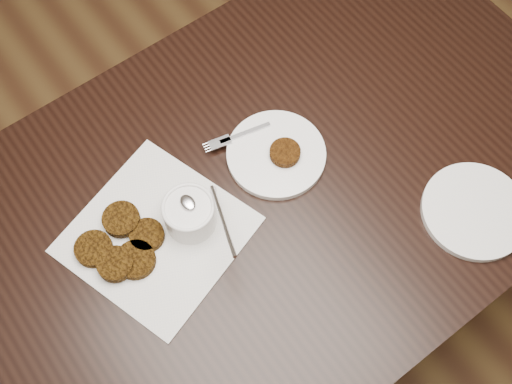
# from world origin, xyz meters

# --- Properties ---
(floor) EXTENTS (4.00, 4.00, 0.00)m
(floor) POSITION_xyz_m (0.00, 0.00, 0.00)
(floor) COLOR brown
(floor) RESTS_ON ground
(table) EXTENTS (1.27, 0.82, 0.75)m
(table) POSITION_xyz_m (0.06, 0.09, 0.38)
(table) COLOR black
(table) RESTS_ON floor
(napkin) EXTENTS (0.35, 0.35, 0.00)m
(napkin) POSITION_xyz_m (-0.19, 0.13, 0.75)
(napkin) COLOR silver
(napkin) RESTS_ON table
(sauce_ramekin) EXTENTS (0.16, 0.16, 0.13)m
(sauce_ramekin) POSITION_xyz_m (-0.12, 0.11, 0.82)
(sauce_ramekin) COLOR white
(sauce_ramekin) RESTS_ON napkin
(patty_cluster) EXTENTS (0.22, 0.22, 0.02)m
(patty_cluster) POSITION_xyz_m (-0.25, 0.13, 0.77)
(patty_cluster) COLOR #5B380C
(patty_cluster) RESTS_ON napkin
(plate_with_patty) EXTENTS (0.23, 0.23, 0.03)m
(plate_with_patty) POSITION_xyz_m (0.08, 0.13, 0.76)
(plate_with_patty) COLOR white
(plate_with_patty) RESTS_ON table
(plate_empty) EXTENTS (0.23, 0.23, 0.01)m
(plate_empty) POSITION_xyz_m (0.30, -0.18, 0.76)
(plate_empty) COLOR white
(plate_empty) RESTS_ON table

